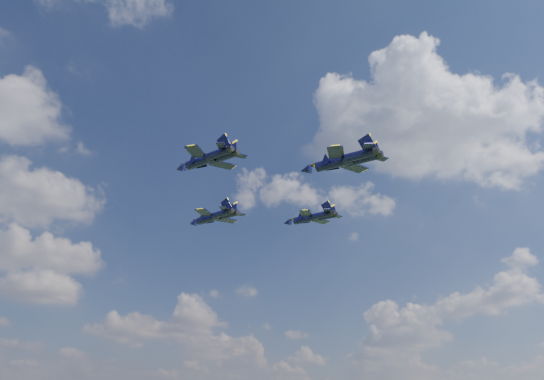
{
  "coord_description": "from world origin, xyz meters",
  "views": [
    {
      "loc": [
        -58.38,
        -75.45,
        23.08
      ],
      "look_at": [
        -6.65,
        2.67,
        60.94
      ],
      "focal_mm": 35.0,
      "sensor_mm": 36.0,
      "label": 1
    }
  ],
  "objects": [
    {
      "name": "jet_slot",
      "position": [
        -3.54,
        -11.5,
        61.93
      ],
      "size": [
        11.73,
        16.16,
        3.85
      ],
      "rotation": [
        0.0,
        0.0,
        0.41
      ],
      "color": "black"
    },
    {
      "name": "jet_lead",
      "position": [
        -11.21,
        20.46,
        59.45
      ],
      "size": [
        10.77,
        14.62,
        3.44
      ],
      "rotation": [
        0.0,
        0.0,
        0.29
      ],
      "color": "black"
    },
    {
      "name": "jet_left",
      "position": [
        -22.99,
        0.77,
        62.0
      ],
      "size": [
        10.77,
        14.82,
        3.5
      ],
      "rotation": [
        0.0,
        0.0,
        0.34
      ],
      "color": "black"
    },
    {
      "name": "jet_right",
      "position": [
        7.29,
        11.02,
        60.15
      ],
      "size": [
        9.92,
        13.72,
        3.26
      ],
      "rotation": [
        0.0,
        0.0,
        0.4
      ],
      "color": "black"
    }
  ]
}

